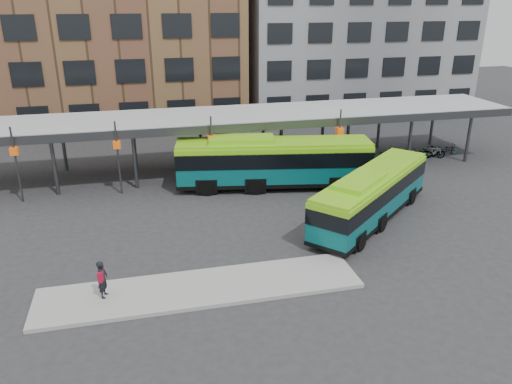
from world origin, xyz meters
The scene contains 9 objects.
ground centered at (0.00, 0.00, 0.00)m, with size 120.00×120.00×0.00m, color #28282B.
boarding_island centered at (-5.50, -3.00, 0.09)m, with size 14.00×3.00×0.18m, color gray.
canopy centered at (-0.06, 12.87, 3.91)m, with size 40.00×6.53×4.80m.
building_brick centered at (-10.00, 32.00, 11.00)m, with size 26.00×14.00×22.00m, color brown.
building_grey centered at (16.00, 32.00, 10.00)m, with size 24.00×14.00×20.00m, color slate.
bus_front centered at (4.93, 2.14, 1.59)m, with size 9.89×9.01×3.05m.
bus_rear centered at (0.88, 8.58, 1.83)m, with size 13.01×4.90×3.51m.
pedestrian centered at (-9.58, -2.80, 1.02)m, with size 0.54×0.69×1.66m.
bike_rack centered at (13.71, 12.04, 0.47)m, with size 7.55×1.43×1.00m.
Camera 1 is at (-7.58, -21.79, 11.95)m, focal length 35.00 mm.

